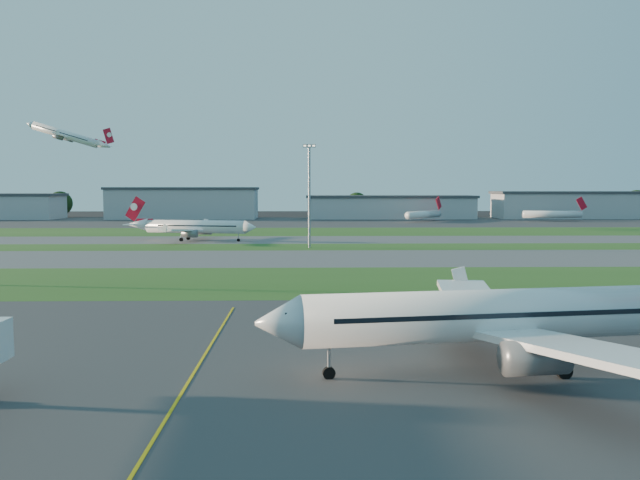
{
  "coord_description": "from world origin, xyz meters",
  "views": [
    {
      "loc": [
        14.18,
        -47.58,
        15.16
      ],
      "look_at": [
        16.34,
        48.74,
        7.0
      ],
      "focal_mm": 35.0,
      "sensor_mm": 36.0,
      "label": 1
    }
  ],
  "objects_px": {
    "mini_jet_far": "(553,214)",
    "airliner_taxiing": "(195,227)",
    "light_mast_centre": "(309,189)",
    "airliner_parked": "(507,316)",
    "mini_jet_near": "(424,214)"
  },
  "relations": [
    {
      "from": "airliner_taxiing",
      "to": "mini_jet_far",
      "type": "bearing_deg",
      "value": -133.72
    },
    {
      "from": "mini_jet_far",
      "to": "light_mast_centre",
      "type": "xyz_separation_m",
      "value": [
        -108.78,
        -118.49,
        11.53
      ]
    },
    {
      "from": "airliner_parked",
      "to": "light_mast_centre",
      "type": "distance_m",
      "value": 106.98
    },
    {
      "from": "airliner_parked",
      "to": "light_mast_centre",
      "type": "bearing_deg",
      "value": 90.58
    },
    {
      "from": "airliner_taxiing",
      "to": "light_mast_centre",
      "type": "relative_size",
      "value": 1.38
    },
    {
      "from": "mini_jet_near",
      "to": "mini_jet_far",
      "type": "bearing_deg",
      "value": -47.87
    },
    {
      "from": "airliner_taxiing",
      "to": "mini_jet_far",
      "type": "xyz_separation_m",
      "value": [
        141.19,
        97.18,
        -0.66
      ]
    },
    {
      "from": "mini_jet_far",
      "to": "airliner_parked",
      "type": "bearing_deg",
      "value": -112.9
    },
    {
      "from": "airliner_parked",
      "to": "light_mast_centre",
      "type": "relative_size",
      "value": 1.61
    },
    {
      "from": "mini_jet_far",
      "to": "light_mast_centre",
      "type": "relative_size",
      "value": 1.11
    },
    {
      "from": "airliner_parked",
      "to": "mini_jet_near",
      "type": "relative_size",
      "value": 1.84
    },
    {
      "from": "mini_jet_far",
      "to": "airliner_taxiing",
      "type": "bearing_deg",
      "value": -145.79
    },
    {
      "from": "light_mast_centre",
      "to": "mini_jet_far",
      "type": "bearing_deg",
      "value": 47.45
    },
    {
      "from": "airliner_parked",
      "to": "airliner_taxiing",
      "type": "relative_size",
      "value": 1.17
    },
    {
      "from": "mini_jet_near",
      "to": "mini_jet_far",
      "type": "height_order",
      "value": "same"
    }
  ]
}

